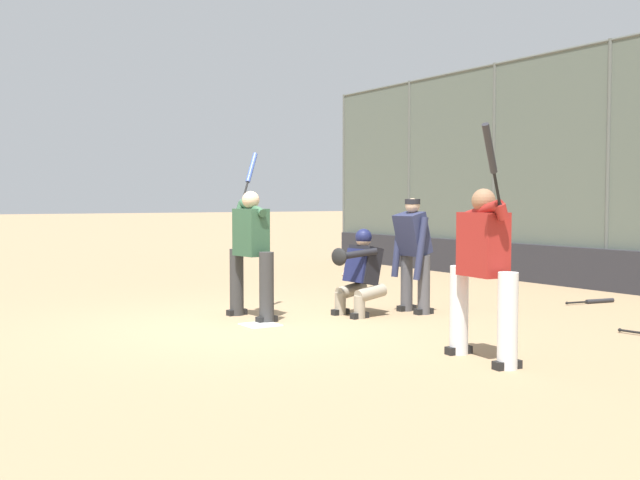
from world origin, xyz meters
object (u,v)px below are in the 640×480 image
object	(u,v)px
batter_on_deck	(483,267)
spare_bat_near_backstop	(596,301)
catcher_behind_plate	(359,271)
umpire_home	(413,252)
batter_at_plate	(251,249)

from	to	relation	value
batter_on_deck	spare_bat_near_backstop	world-z (taller)	batter_on_deck
batter_on_deck	catcher_behind_plate	bearing A→B (deg)	174.25
catcher_behind_plate	umpire_home	bearing A→B (deg)	-109.34
catcher_behind_plate	batter_on_deck	world-z (taller)	batter_on_deck
catcher_behind_plate	spare_bat_near_backstop	distance (m)	3.96
batter_at_plate	catcher_behind_plate	world-z (taller)	batter_at_plate
batter_at_plate	umpire_home	world-z (taller)	batter_at_plate
batter_at_plate	umpire_home	bearing A→B (deg)	-113.56
batter_at_plate	catcher_behind_plate	size ratio (longest dim) A/B	1.89
spare_bat_near_backstop	catcher_behind_plate	bearing A→B (deg)	175.92
batter_at_plate	umpire_home	size ratio (longest dim) A/B	1.40
umpire_home	batter_on_deck	xyz separation A→B (m)	(-2.84, 1.47, 0.07)
batter_at_plate	catcher_behind_plate	distance (m)	1.52
batter_on_deck	spare_bat_near_backstop	xyz separation A→B (m)	(2.07, -4.48, -0.90)
catcher_behind_plate	umpire_home	size ratio (longest dim) A/B	0.74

